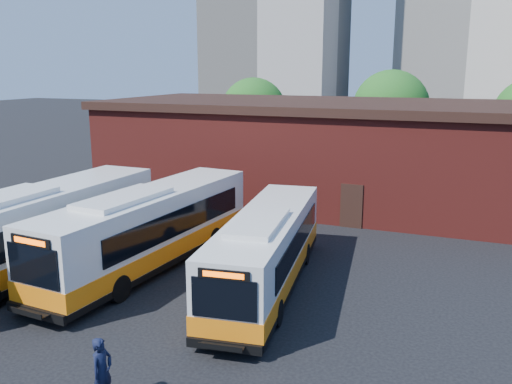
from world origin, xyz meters
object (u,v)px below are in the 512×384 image
at_px(transit_worker, 102,372).
at_px(bus_west, 34,235).
at_px(bus_midwest, 149,232).
at_px(bus_mideast, 267,253).

bearing_deg(transit_worker, bus_west, 55.10).
height_order(bus_west, transit_worker, bus_west).
relative_size(bus_midwest, bus_mideast, 1.11).
height_order(bus_west, bus_mideast, bus_west).
height_order(bus_midwest, transit_worker, bus_midwest).
xyz_separation_m(bus_midwest, transit_worker, (4.32, -8.96, -0.67)).
bearing_deg(transit_worker, bus_mideast, -4.74).
bearing_deg(bus_mideast, bus_west, -174.47).
xyz_separation_m(bus_mideast, transit_worker, (-1.19, -8.69, -0.51)).
bearing_deg(bus_midwest, bus_west, -143.09).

